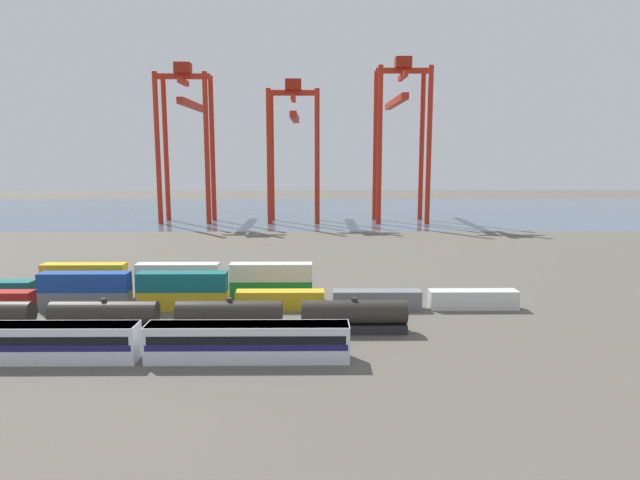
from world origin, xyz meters
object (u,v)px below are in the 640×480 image
object	(u,v)px
passenger_train	(36,341)
gantry_crane_central	(294,136)
shipping_container_8	(377,300)
gantry_crane_west	(187,126)
gantry_crane_east	(400,123)
shipping_container_7	(280,300)
shipping_container_15	(271,289)
freight_tank_row	(105,317)

from	to	relation	value
passenger_train	gantry_crane_central	distance (m)	124.80
passenger_train	shipping_container_8	size ratio (longest dim) A/B	5.33
shipping_container_8	gantry_crane_west	xyz separation A→B (m)	(-48.14, 101.67, 28.18)
gantry_crane_east	gantry_crane_west	bearing A→B (deg)	-179.58
shipping_container_7	gantry_crane_central	xyz separation A→B (m)	(-1.68, 101.28, 25.32)
shipping_container_8	gantry_crane_east	size ratio (longest dim) A/B	0.24
shipping_container_15	gantry_crane_west	size ratio (longest dim) A/B	0.25
passenger_train	gantry_crane_east	world-z (taller)	gantry_crane_east
freight_tank_row	gantry_crane_central	distance (m)	115.50
shipping_container_15	gantry_crane_central	size ratio (longest dim) A/B	0.28
passenger_train	gantry_crane_west	size ratio (longest dim) A/B	1.34
freight_tank_row	shipping_container_7	bearing A→B (deg)	26.32
shipping_container_8	gantry_crane_east	bearing A→B (deg)	79.90
gantry_crane_west	gantry_crane_east	size ratio (longest dim) A/B	0.96
shipping_container_7	shipping_container_8	bearing A→B (deg)	0.00
shipping_container_15	gantry_crane_east	size ratio (longest dim) A/B	0.24
freight_tank_row	gantry_crane_east	distance (m)	126.82
gantry_crane_east	shipping_container_15	bearing A→B (deg)	-109.06
passenger_train	shipping_container_15	xyz separation A→B (m)	(22.24, 25.20, -0.84)
shipping_container_15	gantry_crane_east	xyz separation A→B (m)	(33.17, 96.01, 29.38)
shipping_container_7	shipping_container_15	xyz separation A→B (m)	(-1.68, 6.14, 0.00)
shipping_container_8	gantry_crane_central	world-z (taller)	gantry_crane_central
gantry_crane_west	gantry_crane_central	xyz separation A→B (m)	(33.17, -0.39, -2.86)
shipping_container_15	shipping_container_7	bearing A→B (deg)	-74.71
gantry_crane_east	shipping_container_8	bearing A→B (deg)	-100.10
gantry_crane_central	gantry_crane_east	distance (m)	33.43
passenger_train	freight_tank_row	size ratio (longest dim) A/B	0.90
gantry_crane_west	gantry_crane_east	distance (m)	66.35
passenger_train	shipping_container_15	size ratio (longest dim) A/B	5.33
shipping_container_7	gantry_crane_east	world-z (taller)	gantry_crane_east
freight_tank_row	shipping_container_7	xyz separation A→B (m)	(20.25, 10.02, -0.68)
freight_tank_row	gantry_crane_east	size ratio (longest dim) A/B	1.44
freight_tank_row	gantry_crane_central	xyz separation A→B (m)	(18.57, 111.30, 24.63)
gantry_crane_west	passenger_train	bearing A→B (deg)	-84.83
gantry_crane_west	gantry_crane_central	size ratio (longest dim) A/B	1.11
shipping_container_7	gantry_crane_east	xyz separation A→B (m)	(31.49, 102.15, 29.38)
passenger_train	gantry_crane_east	bearing A→B (deg)	65.43
shipping_container_8	freight_tank_row	bearing A→B (deg)	-163.37
passenger_train	freight_tank_row	distance (m)	9.75
freight_tank_row	gantry_crane_central	size ratio (longest dim) A/B	1.66
passenger_train	freight_tank_row	bearing A→B (deg)	67.88
shipping_container_7	shipping_container_8	distance (m)	13.29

